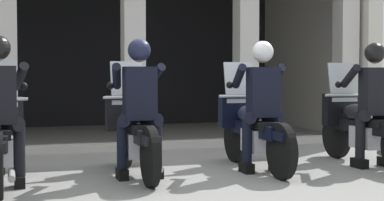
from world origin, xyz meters
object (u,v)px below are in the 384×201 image
at_px(motorcycle_center_right, 252,129).
at_px(police_officer_far_right, 374,94).
at_px(police_officer_center_left, 139,96).
at_px(police_officer_center_right, 262,95).
at_px(motorcycle_far_left, 0,137).
at_px(motorcycle_center_left, 134,132).
at_px(motorcycle_far_right, 360,126).

height_order(motorcycle_center_right, police_officer_far_right, police_officer_far_right).
height_order(police_officer_center_left, police_officer_center_right, same).
height_order(motorcycle_far_left, police_officer_far_right, police_officer_far_right).
bearing_deg(motorcycle_center_left, police_officer_center_left, -97.84).
xyz_separation_m(motorcycle_far_left, motorcycle_center_left, (1.51, 0.13, 0.00)).
bearing_deg(police_officer_far_right, motorcycle_center_right, 156.44).
distance_m(police_officer_center_right, motorcycle_far_right, 1.58).
xyz_separation_m(police_officer_center_left, police_officer_center_right, (1.51, -0.01, 0.00)).
xyz_separation_m(motorcycle_center_left, motorcycle_center_right, (1.51, -0.01, 0.00)).
bearing_deg(police_officer_center_left, motorcycle_center_left, 82.16).
bearing_deg(police_officer_far_right, motorcycle_center_left, 163.01).
relative_size(motorcycle_center_right, motorcycle_far_right, 1.00).
distance_m(police_officer_center_left, police_officer_center_right, 1.51).
height_order(motorcycle_center_left, police_officer_center_right, police_officer_center_right).
xyz_separation_m(police_officer_center_left, motorcycle_far_right, (3.02, 0.18, -0.44)).
distance_m(motorcycle_far_left, motorcycle_center_left, 1.51).
relative_size(motorcycle_far_left, police_officer_center_right, 1.29).
bearing_deg(motorcycle_far_right, police_officer_center_right, 177.68).
xyz_separation_m(motorcycle_far_left, motorcycle_center_right, (3.02, 0.11, 0.00)).
xyz_separation_m(motorcycle_far_left, police_officer_center_left, (1.51, -0.16, 0.44)).
bearing_deg(police_officer_center_right, police_officer_far_right, -10.88).
bearing_deg(motorcycle_far_right, police_officer_far_right, -99.96).
bearing_deg(motorcycle_far_left, motorcycle_center_left, 2.13).
height_order(motorcycle_center_left, police_officer_far_right, police_officer_far_right).
bearing_deg(police_officer_center_right, police_officer_center_left, 171.92).
xyz_separation_m(police_officer_center_left, police_officer_far_right, (3.02, -0.10, 0.00)).
xyz_separation_m(police_officer_center_right, police_officer_far_right, (1.51, -0.09, 0.00)).
distance_m(motorcycle_center_right, police_officer_far_right, 1.61).
xyz_separation_m(motorcycle_center_left, police_officer_center_right, (1.51, -0.30, 0.44)).
bearing_deg(police_officer_far_right, motorcycle_far_right, 80.04).
bearing_deg(motorcycle_far_left, police_officer_center_right, -5.89).
bearing_deg(police_officer_center_left, police_officer_far_right, -9.52).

